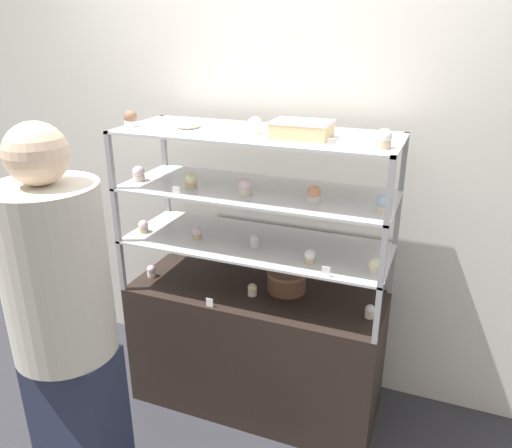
{
  "coord_description": "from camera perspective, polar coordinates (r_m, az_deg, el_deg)",
  "views": [
    {
      "loc": [
        0.83,
        -2.1,
        1.96
      ],
      "look_at": [
        0.0,
        0.0,
        1.07
      ],
      "focal_mm": 35.0,
      "sensor_mm": 36.0,
      "label": 1
    }
  ],
  "objects": [
    {
      "name": "display_base",
      "position": [
        2.77,
        0.0,
        -13.94
      ],
      "size": [
        1.31,
        0.5,
        0.7
      ],
      "color": "black",
      "rests_on": "ground_plane"
    },
    {
      "name": "cupcake_11",
      "position": [
        2.2,
        6.66,
        3.43
      ],
      "size": [
        0.06,
        0.06,
        0.08
      ],
      "color": "white",
      "rests_on": "display_riser_middle"
    },
    {
      "name": "cupcake_4",
      "position": [
        2.51,
        -6.74,
        -0.99
      ],
      "size": [
        0.05,
        0.05,
        0.06
      ],
      "color": "#CCB28C",
      "rests_on": "display_riser_lower"
    },
    {
      "name": "cupcake_8",
      "position": [
        2.57,
        -13.27,
        5.61
      ],
      "size": [
        0.06,
        0.06,
        0.08
      ],
      "color": "beige",
      "rests_on": "display_riser_middle"
    },
    {
      "name": "donut_glazed",
      "position": [
        2.42,
        -7.8,
        11.22
      ],
      "size": [
        0.12,
        0.12,
        0.03
      ],
      "color": "#EFE5CC",
      "rests_on": "display_riser_upper"
    },
    {
      "name": "cupcake_0",
      "position": [
        2.77,
        -11.88,
        -5.28
      ],
      "size": [
        0.05,
        0.05,
        0.06
      ],
      "color": "white",
      "rests_on": "display_base"
    },
    {
      "name": "price_tag_3",
      "position": [
        1.97,
        8.6,
        9.0
      ],
      "size": [
        0.04,
        0.0,
        0.04
      ],
      "color": "white",
      "rests_on": "display_riser_upper"
    },
    {
      "name": "display_riser_middle",
      "position": [
        2.38,
        0.0,
        3.63
      ],
      "size": [
        1.31,
        0.5,
        0.27
      ],
      "color": "#99999E",
      "rests_on": "display_riser_lower"
    },
    {
      "name": "price_tag_2",
      "position": [
        2.3,
        -9.09,
        3.7
      ],
      "size": [
        0.04,
        0.0,
        0.04
      ],
      "color": "white",
      "rests_on": "display_riser_middle"
    },
    {
      "name": "sheet_cake_frosted",
      "position": [
        2.18,
        5.26,
        10.73
      ],
      "size": [
        0.25,
        0.18,
        0.07
      ],
      "color": "#DBBC84",
      "rests_on": "display_riser_upper"
    },
    {
      "name": "price_tag_0",
      "position": [
        2.45,
        -5.33,
        -8.92
      ],
      "size": [
        0.04,
        0.0,
        0.04
      ],
      "color": "white",
      "rests_on": "display_base"
    },
    {
      "name": "cupcake_12",
      "position": [
        2.13,
        14.33,
        2.28
      ],
      "size": [
        0.06,
        0.06,
        0.08
      ],
      "color": "beige",
      "rests_on": "display_riser_middle"
    },
    {
      "name": "price_tag_1",
      "position": [
        2.15,
        8.0,
        -5.39
      ],
      "size": [
        0.04,
        0.0,
        0.04
      ],
      "color": "white",
      "rests_on": "display_riser_lower"
    },
    {
      "name": "cupcake_9",
      "position": [
        2.4,
        -7.45,
        4.93
      ],
      "size": [
        0.06,
        0.06,
        0.08
      ],
      "color": "#CCB28C",
      "rests_on": "display_riser_middle"
    },
    {
      "name": "cupcake_7",
      "position": [
        2.22,
        13.35,
        -4.64
      ],
      "size": [
        0.05,
        0.05,
        0.06
      ],
      "color": "beige",
      "rests_on": "display_riser_lower"
    },
    {
      "name": "cupcake_13",
      "position": [
        2.5,
        -14.14,
        11.57
      ],
      "size": [
        0.06,
        0.06,
        0.08
      ],
      "color": "white",
      "rests_on": "display_riser_upper"
    },
    {
      "name": "cupcake_6",
      "position": [
        2.25,
        6.19,
        -3.71
      ],
      "size": [
        0.05,
        0.05,
        0.06
      ],
      "color": "#CCB28C",
      "rests_on": "display_riser_lower"
    },
    {
      "name": "cupcake_10",
      "position": [
        2.28,
        -1.25,
        4.22
      ],
      "size": [
        0.06,
        0.06,
        0.08
      ],
      "color": "beige",
      "rests_on": "display_riser_middle"
    },
    {
      "name": "cupcake_5",
      "position": [
        2.4,
        -0.18,
        -1.92
      ],
      "size": [
        0.05,
        0.05,
        0.06
      ],
      "color": "white",
      "rests_on": "display_riser_lower"
    },
    {
      "name": "cupcake_2",
      "position": [
        2.41,
        12.9,
        -9.69
      ],
      "size": [
        0.05,
        0.05,
        0.06
      ],
      "color": "beige",
      "rests_on": "display_base"
    },
    {
      "name": "cupcake_15",
      "position": [
        2.03,
        14.4,
        9.41
      ],
      "size": [
        0.06,
        0.06,
        0.08
      ],
      "color": "#CCB28C",
      "rests_on": "display_riser_upper"
    },
    {
      "name": "display_riser_upper",
      "position": [
        2.31,
        0.0,
        10.1
      ],
      "size": [
        1.31,
        0.5,
        0.27
      ],
      "color": "#99999E",
      "rests_on": "display_riser_middle"
    },
    {
      "name": "customer_figure",
      "position": [
        2.1,
        -21.08,
        -10.59
      ],
      "size": [
        0.39,
        0.39,
        1.67
      ],
      "color": "#282D47",
      "rests_on": "ground_plane"
    },
    {
      "name": "cupcake_14",
      "position": [
        2.25,
        -0.14,
        11.19
      ],
      "size": [
        0.06,
        0.06,
        0.08
      ],
      "color": "beige",
      "rests_on": "display_riser_upper"
    },
    {
      "name": "cupcake_1",
      "position": [
        2.53,
        -0.46,
        -7.5
      ],
      "size": [
        0.05,
        0.05,
        0.06
      ],
      "color": "white",
      "rests_on": "display_base"
    },
    {
      "name": "back_wall",
      "position": [
        2.71,
        3.1,
        7.43
      ],
      "size": [
        8.0,
        0.05,
        2.6
      ],
      "color": "silver",
      "rests_on": "ground_plane"
    },
    {
      "name": "ground_plane",
      "position": [
        2.99,
        0.0,
        -19.4
      ],
      "size": [
        20.0,
        20.0,
        0.0
      ],
      "primitive_type": "plane",
      "color": "#2D2D33"
    },
    {
      "name": "cupcake_3",
      "position": [
        2.64,
        -12.75,
        -0.28
      ],
      "size": [
        0.05,
        0.05,
        0.06
      ],
      "color": "#CCB28C",
      "rests_on": "display_riser_lower"
    },
    {
      "name": "layer_cake_centerpiece",
      "position": [
        2.57,
        3.54,
        -6.46
      ],
      "size": [
        0.21,
        0.21,
        0.11
      ],
      "color": "brown",
      "rests_on": "display_base"
    },
    {
      "name": "display_riser_lower",
      "position": [
        2.47,
        0.0,
        -2.4
      ],
      "size": [
        1.31,
        0.5,
        0.27
      ],
      "color": "#99999E",
      "rests_on": "display_base"
    }
  ]
}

